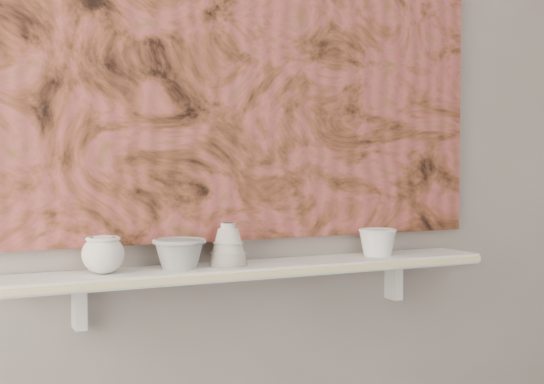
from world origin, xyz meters
TOP-DOWN VIEW (x-y plane):
  - wall_back at (0.00, 1.60)m, footprint 3.60×0.00m
  - shelf at (0.00, 1.51)m, footprint 1.40×0.18m
  - shelf_stripe at (0.00, 1.41)m, footprint 1.40×0.01m
  - bracket_left at (-0.49, 1.57)m, footprint 0.03×0.06m
  - bracket_right at (0.49, 1.57)m, footprint 0.03×0.06m
  - painting at (0.00, 1.59)m, footprint 1.50×0.02m
  - house_motif at (0.45, 1.57)m, footprint 0.09×0.00m
  - bowl_grey at (-0.24, 1.51)m, footprint 0.15×0.15m
  - cup_cream at (-0.44, 1.51)m, footprint 0.14×0.14m
  - bell_vessel at (-0.10, 1.51)m, footprint 0.11×0.11m
  - bowl_white at (0.39, 1.51)m, footprint 0.13×0.13m

SIDE VIEW (x-z plane):
  - bracket_left at x=-0.49m, z-range 0.78..0.90m
  - bracket_right at x=0.49m, z-range 0.78..0.90m
  - shelf at x=0.00m, z-range 0.90..0.93m
  - shelf_stripe at x=0.00m, z-range 0.91..0.92m
  - bowl_white at x=0.39m, z-range 0.93..1.01m
  - bowl_grey at x=-0.24m, z-range 0.93..1.01m
  - cup_cream at x=-0.44m, z-range 0.93..1.03m
  - bell_vessel at x=-0.10m, z-range 0.93..1.05m
  - house_motif at x=0.45m, z-range 1.19..1.27m
  - wall_back at x=0.00m, z-range -0.45..3.15m
  - painting at x=0.00m, z-range 0.99..2.09m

